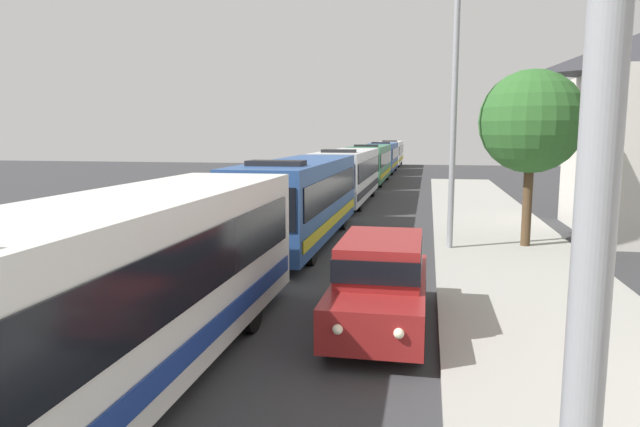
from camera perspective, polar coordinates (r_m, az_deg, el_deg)
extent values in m
cube|color=silver|center=(8.94, -20.77, -7.56)|extent=(2.50, 12.11, 2.70)
cube|color=black|center=(8.26, -13.32, -5.99)|extent=(0.04, 11.14, 1.00)
cube|color=black|center=(9.57, -27.39, -4.76)|extent=(0.04, 11.14, 1.00)
cube|color=navy|center=(8.61, -13.01, -13.45)|extent=(0.03, 11.50, 0.36)
cylinder|color=black|center=(11.73, -7.11, -9.47)|extent=(0.28, 1.00, 1.00)
cylinder|color=black|center=(12.56, -16.81, -8.57)|extent=(0.28, 1.00, 1.00)
cube|color=#284C8C|center=(20.79, -1.98, 1.67)|extent=(2.50, 11.25, 2.70)
cube|color=black|center=(20.51, 1.48, 2.57)|extent=(0.04, 10.35, 1.00)
cube|color=black|center=(21.07, -5.36, 2.68)|extent=(0.04, 10.35, 1.00)
cube|color=black|center=(15.34, -6.67, 0.45)|extent=(2.30, 0.04, 1.20)
cube|color=gold|center=(20.65, 1.50, -0.61)|extent=(0.03, 10.69, 0.36)
cube|color=black|center=(17.41, -4.48, 5.12)|extent=(1.75, 0.90, 0.16)
cylinder|color=black|center=(17.38, -0.97, -3.61)|extent=(0.28, 1.00, 1.00)
cylinder|color=black|center=(17.95, -7.87, -3.31)|extent=(0.28, 1.00, 1.00)
cylinder|color=black|center=(23.76, 2.28, -0.44)|extent=(0.28, 1.00, 1.00)
cylinder|color=black|center=(24.18, -2.88, -0.29)|extent=(0.28, 1.00, 1.00)
cube|color=silver|center=(33.11, 2.87, 4.07)|extent=(2.50, 11.94, 2.70)
cube|color=black|center=(32.93, 5.07, 4.63)|extent=(0.04, 10.98, 1.00)
cube|color=black|center=(33.28, 0.70, 4.70)|extent=(0.04, 10.98, 1.00)
cube|color=black|center=(27.18, 1.10, 3.83)|extent=(2.30, 0.04, 1.20)
cube|color=black|center=(33.02, 5.06, 2.64)|extent=(0.03, 11.34, 0.36)
cube|color=black|center=(29.50, 1.91, 6.36)|extent=(1.75, 0.90, 0.16)
cylinder|color=black|center=(29.42, 3.97, 1.20)|extent=(0.28, 1.00, 1.00)
cylinder|color=black|center=(29.77, -0.24, 1.30)|extent=(0.28, 1.00, 1.00)
cylinder|color=black|center=(36.33, 5.30, 2.50)|extent=(0.28, 1.00, 1.00)
cylinder|color=black|center=(36.60, 1.87, 2.58)|extent=(0.28, 1.00, 1.00)
cube|color=#33724C|center=(46.21, 5.17, 5.19)|extent=(2.50, 12.04, 2.70)
cube|color=black|center=(46.09, 6.75, 5.60)|extent=(0.04, 11.08, 1.00)
cube|color=black|center=(46.34, 3.61, 5.65)|extent=(0.04, 11.08, 1.00)
cube|color=black|center=(40.20, 4.31, 5.20)|extent=(2.30, 0.04, 1.20)
cube|color=gold|center=(46.15, 6.74, 4.17)|extent=(0.03, 11.44, 0.36)
cube|color=black|center=(42.57, 4.70, 6.88)|extent=(1.75, 0.90, 0.16)
cylinder|color=black|center=(42.48, 6.12, 3.30)|extent=(0.28, 1.00, 1.00)
cylinder|color=black|center=(42.72, 3.18, 3.36)|extent=(0.28, 1.00, 1.00)
cylinder|color=black|center=(49.48, 6.81, 3.97)|extent=(0.28, 1.00, 1.00)
cylinder|color=black|center=(49.69, 4.27, 4.02)|extent=(0.28, 1.00, 1.00)
cube|color=#284C8C|center=(59.04, 6.43, 5.80)|extent=(2.50, 11.12, 2.70)
cube|color=black|center=(58.94, 7.67, 6.12)|extent=(0.04, 10.23, 1.00)
cube|color=black|center=(59.14, 5.20, 6.16)|extent=(0.04, 10.23, 1.00)
cube|color=black|center=(53.47, 5.96, 5.90)|extent=(2.30, 0.04, 1.20)
cube|color=gold|center=(58.99, 7.66, 5.00)|extent=(0.03, 10.56, 0.36)
cube|color=black|center=(55.68, 6.18, 7.14)|extent=(1.75, 0.90, 0.16)
cylinder|color=black|center=(55.59, 7.27, 4.41)|extent=(0.28, 1.00, 1.00)
cylinder|color=black|center=(55.77, 5.00, 4.46)|extent=(0.28, 1.00, 1.00)
cylinder|color=black|center=(62.07, 7.65, 4.78)|extent=(0.28, 1.00, 1.00)
cylinder|color=black|center=(62.23, 5.62, 4.83)|extent=(0.28, 1.00, 1.00)
cube|color=silver|center=(71.80, 7.24, 6.19)|extent=(2.50, 11.26, 2.70)
cube|color=black|center=(71.72, 8.26, 6.45)|extent=(0.04, 10.36, 1.00)
cube|color=black|center=(71.88, 6.23, 6.49)|extent=(0.04, 10.36, 1.00)
cube|color=black|center=(66.15, 6.92, 6.30)|extent=(2.30, 0.04, 1.20)
cube|color=gold|center=(71.76, 8.25, 5.53)|extent=(0.03, 10.70, 0.36)
cube|color=black|center=(68.40, 7.08, 7.30)|extent=(1.75, 0.90, 0.16)
cylinder|color=black|center=(68.30, 7.95, 5.08)|extent=(0.28, 1.00, 1.00)
cylinder|color=black|center=(68.45, 6.11, 5.11)|extent=(0.28, 1.00, 1.00)
cylinder|color=black|center=(74.88, 8.22, 5.33)|extent=(0.28, 1.00, 1.00)
cylinder|color=black|center=(75.01, 6.53, 5.37)|extent=(0.28, 1.00, 1.00)
cube|color=maroon|center=(11.80, 6.12, -8.34)|extent=(1.84, 4.77, 0.80)
cube|color=maroon|center=(11.74, 6.24, -4.39)|extent=(1.62, 2.77, 0.80)
cube|color=black|center=(11.74, 6.24, -4.39)|extent=(1.66, 2.86, 0.44)
sphere|color=#F9EFCC|center=(9.55, 1.80, -11.67)|extent=(0.18, 0.18, 0.18)
sphere|color=#F9EFCC|center=(9.46, 8.00, -11.96)|extent=(0.18, 0.18, 0.18)
cylinder|color=black|center=(10.61, 0.89, -12.19)|extent=(0.22, 0.70, 0.70)
cylinder|color=black|center=(10.47, 9.98, -12.60)|extent=(0.22, 0.70, 0.70)
cylinder|color=black|center=(13.39, 3.11, -7.85)|extent=(0.22, 0.70, 0.70)
cylinder|color=black|center=(13.28, 10.20, -8.11)|extent=(0.22, 0.70, 0.70)
cylinder|color=gray|center=(3.04, 27.33, 17.75)|extent=(0.20, 0.20, 8.87)
cylinder|color=gray|center=(19.47, 13.42, 9.56)|extent=(0.20, 0.20, 8.89)
cylinder|color=#4C3823|center=(20.73, 20.27, 0.85)|extent=(0.32, 0.32, 2.88)
sphere|color=#2D6028|center=(20.59, 20.66, 8.73)|extent=(3.50, 3.50, 3.50)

